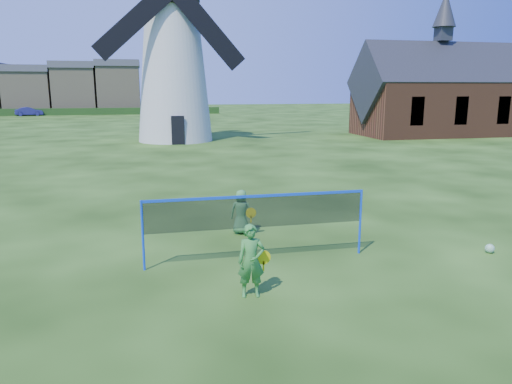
{
  "coord_description": "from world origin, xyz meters",
  "views": [
    {
      "loc": [
        -2.21,
        -10.19,
        3.85
      ],
      "look_at": [
        0.2,
        0.5,
        1.5
      ],
      "focal_mm": 33.93,
      "sensor_mm": 36.0,
      "label": 1
    }
  ],
  "objects": [
    {
      "name": "hedge",
      "position": [
        -22.0,
        66.0,
        0.5
      ],
      "size": [
        62.0,
        0.8,
        1.0
      ],
      "primitive_type": "cube",
      "color": "#193814",
      "rests_on": "ground"
    },
    {
      "name": "badminton_net",
      "position": [
        0.1,
        -0.02,
        1.14
      ],
      "size": [
        5.05,
        0.05,
        1.55
      ],
      "color": "blue",
      "rests_on": "ground"
    },
    {
      "name": "car_right",
      "position": [
        -18.53,
        65.41,
        0.61
      ],
      "size": [
        3.9,
        1.97,
        1.23
      ],
      "primitive_type": "imported",
      "rotation": [
        0.0,
        0.0,
        1.76
      ],
      "color": "navy",
      "rests_on": "ground"
    },
    {
      "name": "chapel",
      "position": [
        21.68,
        26.49,
        3.24
      ],
      "size": [
        13.62,
        6.61,
        11.52
      ],
      "color": "brown",
      "rests_on": "ground"
    },
    {
      "name": "play_ball",
      "position": [
        5.66,
        -0.69,
        0.11
      ],
      "size": [
        0.22,
        0.22,
        0.22
      ],
      "primitive_type": "sphere",
      "color": "green",
      "rests_on": "ground"
    },
    {
      "name": "windmill",
      "position": [
        -0.08,
        26.57,
        5.73
      ],
      "size": [
        10.91,
        5.45,
        15.97
      ],
      "color": "silver",
      "rests_on": "ground"
    },
    {
      "name": "player_girl",
      "position": [
        -0.42,
        -1.83,
        0.7
      ],
      "size": [
        0.69,
        0.38,
        1.4
      ],
      "rotation": [
        0.0,
        0.0,
        -0.09
      ],
      "color": "#358234",
      "rests_on": "ground"
    },
    {
      "name": "player_boy",
      "position": [
        0.17,
        2.18,
        0.6
      ],
      "size": [
        0.7,
        0.57,
        1.2
      ],
      "rotation": [
        0.0,
        0.0,
        2.77
      ],
      "color": "#438B45",
      "rests_on": "ground"
    },
    {
      "name": "ground",
      "position": [
        0.0,
        0.0,
        0.0
      ],
      "size": [
        220.0,
        220.0,
        0.0
      ],
      "primitive_type": "plane",
      "color": "black",
      "rests_on": "ground"
    }
  ]
}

